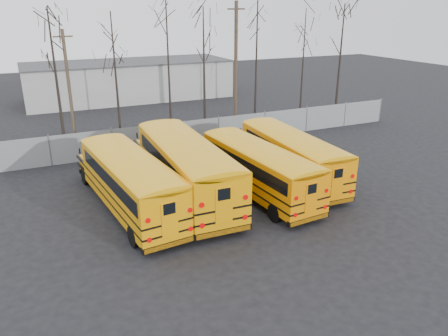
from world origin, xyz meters
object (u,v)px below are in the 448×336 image
bus_b (185,163)px  utility_pole_left (69,82)px  bus_d (290,152)px  bus_c (257,165)px  bus_a (130,178)px  utility_pole_right (236,60)px

bus_b → utility_pole_left: (-3.89, 15.49, 2.27)m
bus_d → bus_c: bearing=-156.8°
bus_a → utility_pole_right: size_ratio=1.07×
bus_b → bus_d: size_ratio=1.14×
bus_c → utility_pole_right: (6.88, 16.51, 3.60)m
bus_c → bus_d: 3.03m
bus_a → utility_pole_left: utility_pole_left is taller
bus_b → utility_pole_left: size_ratio=1.46×
bus_a → bus_b: 3.13m
bus_b → bus_c: (3.70, -1.23, -0.26)m
bus_c → utility_pole_right: utility_pole_right is taller
bus_c → utility_pole_left: size_ratio=1.27×
bus_c → bus_a: bearing=169.3°
utility_pole_right → bus_c: bearing=-123.8°
bus_d → utility_pole_right: 16.35m
bus_b → utility_pole_right: 18.89m
bus_c → utility_pole_left: 18.54m
bus_a → utility_pole_left: bearing=87.0°
bus_b → bus_c: bus_b is taller
utility_pole_right → bus_a: bearing=-142.1°
bus_a → bus_c: bus_a is taller
bus_a → bus_d: (9.61, 0.31, -0.07)m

